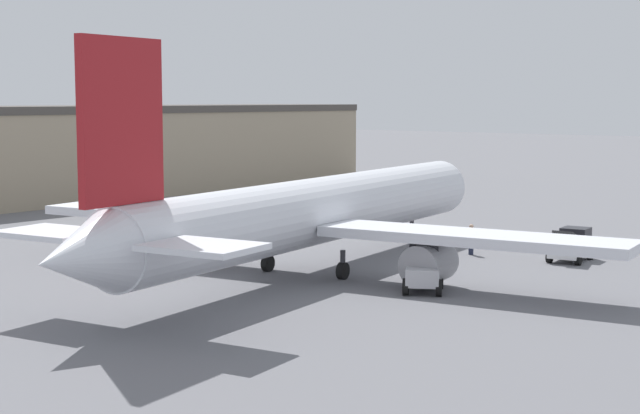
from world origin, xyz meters
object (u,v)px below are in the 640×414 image
object	(u,v)px
ground_crew_worker	(471,238)
baggage_tug	(424,269)
airplane	(310,213)
belt_loader_truck	(572,245)

from	to	relation	value
ground_crew_worker	baggage_tug	xyz separation A→B (m)	(-11.27, -3.91, 0.13)
baggage_tug	airplane	bearing A→B (deg)	58.15
ground_crew_worker	belt_loader_truck	world-z (taller)	belt_loader_truck
ground_crew_worker	baggage_tug	size ratio (longest dim) A/B	0.58
airplane	ground_crew_worker	distance (m)	11.76
baggage_tug	ground_crew_worker	bearing A→B (deg)	-10.73
ground_crew_worker	baggage_tug	bearing A→B (deg)	-58.84
airplane	baggage_tug	distance (m)	7.67
airplane	belt_loader_truck	size ratio (longest dim) A/B	11.35
baggage_tug	belt_loader_truck	distance (m)	13.21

